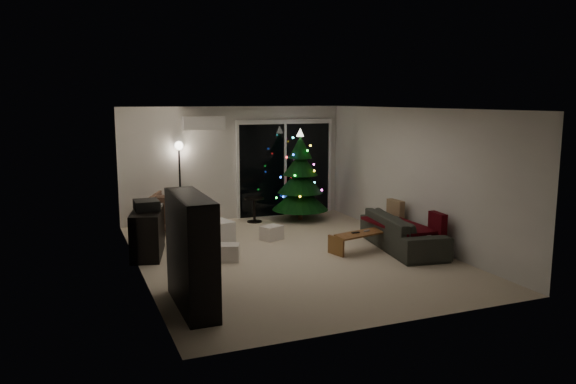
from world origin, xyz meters
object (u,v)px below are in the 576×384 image
object	(u,v)px
sofa	(403,232)
armchair	(176,212)
christmas_tree	(300,175)
media_cabinet	(148,233)
coffee_table	(363,242)
bookshelf	(177,253)

from	to	relation	value
sofa	armchair	bearing A→B (deg)	59.33
sofa	christmas_tree	xyz separation A→B (m)	(-0.74, 2.96, 0.70)
media_cabinet	coffee_table	world-z (taller)	media_cabinet
media_cabinet	armchair	distance (m)	1.76
media_cabinet	coffee_table	size ratio (longest dim) A/B	1.14
bookshelf	media_cabinet	size ratio (longest dim) A/B	1.16
bookshelf	media_cabinet	distance (m)	2.74
armchair	coffee_table	size ratio (longest dim) A/B	0.79
christmas_tree	media_cabinet	bearing A→B (deg)	-154.84
christmas_tree	bookshelf	bearing A→B (deg)	-129.06
bookshelf	armchair	distance (m)	4.38
bookshelf	sofa	xyz separation A→B (m)	(4.30, 1.43, -0.42)
christmas_tree	coffee_table	bearing A→B (deg)	-90.65
media_cabinet	christmas_tree	distance (m)	3.98
armchair	sofa	size ratio (longest dim) A/B	0.42
sofa	christmas_tree	size ratio (longest dim) A/B	1.05
bookshelf	media_cabinet	world-z (taller)	bookshelf
armchair	coffee_table	world-z (taller)	armchair
media_cabinet	sofa	world-z (taller)	media_cabinet
armchair	christmas_tree	distance (m)	2.85
armchair	coffee_table	bearing A→B (deg)	157.21
coffee_table	christmas_tree	xyz separation A→B (m)	(0.03, 2.89, 0.83)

